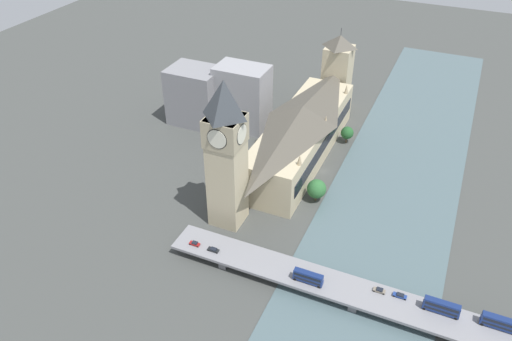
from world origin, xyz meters
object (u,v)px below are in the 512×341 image
double_decker_bus_lead (500,323)px  car_northbound_tail (400,296)px  double_decker_bus_rear (442,307)px  car_northbound_mid (195,244)px  parliament_hall (302,132)px  clock_tower (226,151)px  car_southbound_lead (379,290)px  victoria_tower (337,72)px  car_northbound_lead (213,250)px  road_bridge (357,293)px  double_decker_bus_mid (308,277)px

double_decker_bus_lead → car_northbound_tail: size_ratio=2.47×
double_decker_bus_rear → car_northbound_mid: (91.63, 4.95, -2.03)m
parliament_hall → double_decker_bus_lead: bearing=141.2°
parliament_hall → double_decker_bus_rear: (-77.38, 77.80, -6.77)m
clock_tower → car_southbound_lead: clock_tower is taller
double_decker_bus_lead → victoria_tower: bearing=-55.0°
car_northbound_lead → parliament_hall: bearing=-94.2°
double_decker_bus_rear → road_bridge: bearing=5.0°
parliament_hall → double_decker_bus_rear: bearing=134.8°
parliament_hall → double_decker_bus_mid: (-32.30, 83.10, -6.92)m
double_decker_bus_rear → double_decker_bus_mid: bearing=6.7°
road_bridge → double_decker_bus_rear: (-27.72, -2.45, 3.67)m
parliament_hall → car_northbound_lead: parliament_hall is taller
double_decker_bus_mid → double_decker_bus_rear: bearing=-173.3°
double_decker_bus_lead → double_decker_bus_rear: double_decker_bus_rear is taller
parliament_hall → car_northbound_tail: size_ratio=20.22×
double_decker_bus_mid → car_northbound_tail: 32.16m
double_decker_bus_mid → car_southbound_lead: double_decker_bus_mid is taller
parliament_hall → car_northbound_lead: (6.08, 82.71, -8.90)m
double_decker_bus_rear → car_northbound_mid: bearing=3.1°
victoria_tower → car_northbound_lead: (6.02, 142.59, -16.45)m
car_southbound_lead → double_decker_bus_mid: bearing=13.8°
double_decker_bus_mid → double_decker_bus_rear: 45.39m
victoria_tower → car_northbound_lead: size_ratio=10.51×
double_decker_bus_lead → double_decker_bus_mid: bearing=5.8°
road_bridge → double_decker_bus_lead: size_ratio=12.19×
clock_tower → double_decker_bus_lead: clock_tower is taller
parliament_hall → double_decker_bus_mid: parliament_hall is taller
road_bridge → victoria_tower: bearing=-70.5°
road_bridge → double_decker_bus_lead: bearing=-175.6°
double_decker_bus_mid → car_northbound_lead: bearing=-0.6°
road_bridge → double_decker_bus_mid: double_decker_bus_mid is taller
clock_tower → car_northbound_lead: 38.32m
victoria_tower → car_northbound_mid: victoria_tower is taller
clock_tower → road_bridge: clock_tower is taller
victoria_tower → clock_tower: bearing=84.5°
parliament_hall → car_northbound_mid: (14.25, 82.75, -8.80)m
car_northbound_lead → car_southbound_lead: size_ratio=1.06×
clock_tower → car_northbound_tail: bearing=166.7°
parliament_hall → car_northbound_tail: bearing=129.7°
clock_tower → double_decker_bus_lead: (-106.95, 17.82, -27.52)m
clock_tower → car_southbound_lead: bearing=165.0°
parliament_hall → victoria_tower: victoria_tower is taller
double_decker_bus_rear → car_southbound_lead: (20.68, -0.70, -2.08)m
double_decker_bus_lead → car_northbound_lead: (101.62, 6.01, -2.01)m
double_decker_bus_rear → car_northbound_mid: double_decker_bus_rear is taller
car_northbound_lead → double_decker_bus_lead: bearing=-176.6°
car_northbound_lead → road_bridge: bearing=-177.5°
victoria_tower → car_northbound_tail: size_ratio=9.92×
clock_tower → car_northbound_tail: clock_tower is taller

